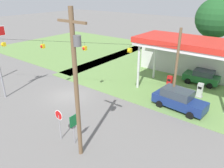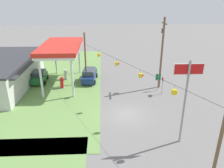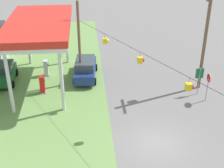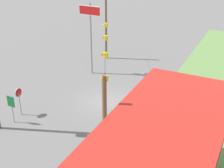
{
  "view_description": "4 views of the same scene",
  "coord_description": "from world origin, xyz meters",
  "views": [
    {
      "loc": [
        16.76,
        -13.78,
        10.54
      ],
      "look_at": [
        4.25,
        2.32,
        1.7
      ],
      "focal_mm": 35.0,
      "sensor_mm": 36.0,
      "label": 1
    },
    {
      "loc": [
        -21.1,
        2.56,
        12.32
      ],
      "look_at": [
        4.56,
        1.37,
        1.84
      ],
      "focal_mm": 35.0,
      "sensor_mm": 36.0,
      "label": 2
    },
    {
      "loc": [
        -16.47,
        4.51,
        13.25
      ],
      "look_at": [
        3.26,
        2.7,
        2.97
      ],
      "focal_mm": 50.0,
      "sensor_mm": 36.0,
      "label": 3
    },
    {
      "loc": [
        22.08,
        11.58,
        13.86
      ],
      "look_at": [
        1.59,
        1.4,
        2.74
      ],
      "focal_mm": 50.0,
      "sensor_mm": 36.0,
      "label": 4
    }
  ],
  "objects": [
    {
      "name": "stop_sign_roadside",
      "position": [
        5.25,
        -5.34,
        1.81
      ],
      "size": [
        0.8,
        0.08,
        2.5
      ],
      "rotation": [
        0.0,
        0.0,
        3.14
      ],
      "color": "#99999E",
      "rests_on": "ground"
    },
    {
      "name": "gas_station_canopy",
      "position": [
        9.6,
        8.33,
        5.43
      ],
      "size": [
        10.88,
        5.31,
        5.97
      ],
      "color": "silver",
      "rests_on": "ground"
    },
    {
      "name": "signal_span_gantry",
      "position": [
        0.0,
        -0.01,
        4.14
      ],
      "size": [
        19.68,
        10.24,
        7.53
      ],
      "color": "brown",
      "rests_on": "ground"
    },
    {
      "name": "ground_plane",
      "position": [
        0.0,
        0.0,
        0.0
      ],
      "size": [
        160.0,
        160.0,
        0.0
      ],
      "primitive_type": "plane",
      "color": "slate"
    },
    {
      "name": "stop_sign_overhead",
      "position": [
        -4.93,
        -4.32,
        5.43
      ],
      "size": [
        0.22,
        2.48,
        7.64
      ],
      "color": "gray",
      "rests_on": "ground"
    },
    {
      "name": "route_sign",
      "position": [
        6.48,
        -5.04,
        1.71
      ],
      "size": [
        0.1,
        0.7,
        2.4
      ],
      "color": "gray",
      "rests_on": "ground"
    }
  ]
}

